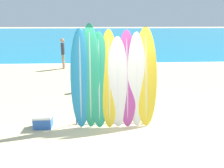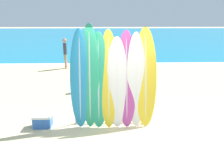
% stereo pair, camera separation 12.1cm
% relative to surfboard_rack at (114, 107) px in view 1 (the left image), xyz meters
% --- Properties ---
extents(ground_plane, '(160.00, 160.00, 0.00)m').
position_rel_surfboard_rack_xyz_m(ground_plane, '(0.39, -0.47, -0.46)').
color(ground_plane, beige).
extents(ocean_water, '(120.00, 60.00, 0.01)m').
position_rel_surfboard_rack_xyz_m(ocean_water, '(0.39, 37.44, -0.46)').
color(ocean_water, teal).
rests_on(ocean_water, ground_plane).
extents(surfboard_rack, '(2.03, 0.04, 0.84)m').
position_rel_surfboard_rack_xyz_m(surfboard_rack, '(0.00, 0.00, 0.00)').
color(surfboard_rack, slate).
rests_on(surfboard_rack, ground_plane).
extents(surfboard_slot_0, '(0.51, 0.60, 2.50)m').
position_rel_surfboard_rack_xyz_m(surfboard_slot_0, '(-0.85, 0.05, 0.79)').
color(surfboard_slot_0, teal).
rests_on(surfboard_slot_0, ground_plane).
extents(surfboard_slot_1, '(0.50, 0.64, 2.62)m').
position_rel_surfboard_rack_xyz_m(surfboard_slot_1, '(-0.60, 0.07, 0.85)').
color(surfboard_slot_1, '#289E70').
rests_on(surfboard_slot_1, ground_plane).
extents(surfboard_slot_2, '(0.54, 0.72, 2.41)m').
position_rel_surfboard_rack_xyz_m(surfboard_slot_2, '(-0.37, 0.07, 0.75)').
color(surfboard_slot_2, '#289E70').
rests_on(surfboard_slot_2, ground_plane).
extents(surfboard_slot_3, '(0.49, 0.78, 2.47)m').
position_rel_surfboard_rack_xyz_m(surfboard_slot_3, '(-0.11, 0.08, 0.78)').
color(surfboard_slot_3, yellow).
rests_on(surfboard_slot_3, ground_plane).
extents(surfboard_slot_4, '(0.55, 0.65, 2.29)m').
position_rel_surfboard_rack_xyz_m(surfboard_slot_4, '(0.11, 0.04, 0.69)').
color(surfboard_slot_4, silver).
rests_on(surfboard_slot_4, ground_plane).
extents(surfboard_slot_5, '(0.53, 0.71, 2.45)m').
position_rel_surfboard_rack_xyz_m(surfboard_slot_5, '(0.35, 0.08, 0.77)').
color(surfboard_slot_5, '#B23D8E').
rests_on(surfboard_slot_5, ground_plane).
extents(surfboard_slot_6, '(0.49, 0.57, 2.40)m').
position_rel_surfboard_rack_xyz_m(surfboard_slot_6, '(0.60, 0.05, 0.74)').
color(surfboard_slot_6, silver).
rests_on(surfboard_slot_6, ground_plane).
extents(surfboard_slot_7, '(0.59, 0.67, 2.53)m').
position_rel_surfboard_rack_xyz_m(surfboard_slot_7, '(0.85, 0.08, 0.81)').
color(surfboard_slot_7, yellow).
rests_on(surfboard_slot_7, ground_plane).
extents(person_near_water, '(0.23, 0.29, 1.70)m').
position_rel_surfboard_rack_xyz_m(person_near_water, '(-2.42, 7.00, 0.47)').
color(person_near_water, '#A87A5B').
rests_on(person_near_water, ground_plane).
extents(person_mid_beach, '(0.28, 0.22, 1.67)m').
position_rel_surfboard_rack_xyz_m(person_mid_beach, '(-0.31, 3.18, 0.46)').
color(person_mid_beach, tan).
rests_on(person_mid_beach, ground_plane).
extents(cooler_box, '(0.46, 0.33, 0.34)m').
position_rel_surfboard_rack_xyz_m(cooler_box, '(-1.83, -0.16, -0.29)').
color(cooler_box, '#2D60B7').
rests_on(cooler_box, ground_plane).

